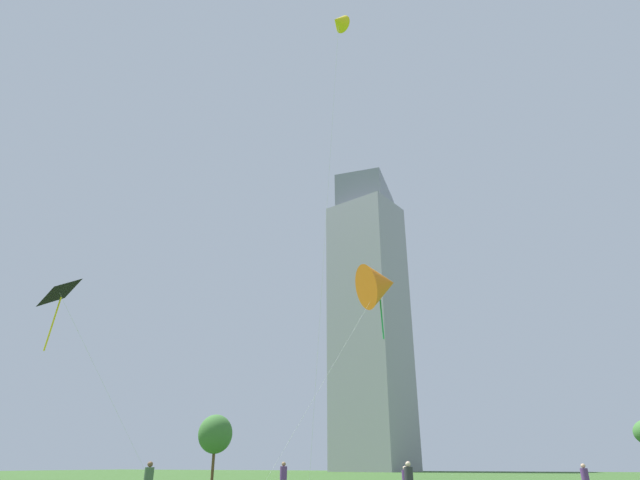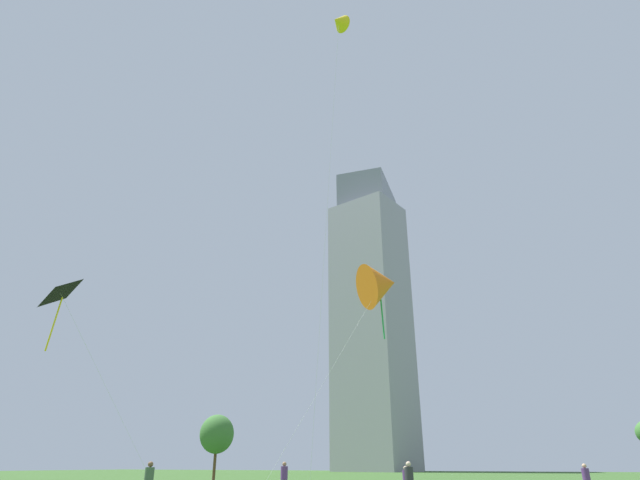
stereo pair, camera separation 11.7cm
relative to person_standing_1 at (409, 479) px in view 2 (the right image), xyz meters
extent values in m
cylinder|color=#2D2D33|center=(0.00, 0.00, 0.19)|extent=(0.42, 0.42, 0.72)
sphere|color=beige|center=(0.00, 0.00, 0.67)|extent=(0.25, 0.25, 0.25)
cylinder|color=#593372|center=(-8.41, 2.92, 0.19)|extent=(0.42, 0.42, 0.72)
sphere|color=#997051|center=(-8.41, 2.92, 0.67)|extent=(0.25, 0.25, 0.25)
cylinder|color=#3F593F|center=(-10.33, -6.25, 0.18)|extent=(0.41, 0.41, 0.72)
sphere|color=brown|center=(-10.33, -6.25, 0.66)|extent=(0.24, 0.24, 0.24)
cylinder|color=#593372|center=(-1.59, 4.75, 0.04)|extent=(0.37, 0.37, 0.63)
sphere|color=beige|center=(-1.59, 4.75, 0.46)|extent=(0.22, 0.22, 0.22)
cylinder|color=#593372|center=(7.62, 7.58, 0.12)|extent=(0.40, 0.40, 0.68)
sphere|color=tan|center=(7.62, 7.58, 0.58)|extent=(0.23, 0.23, 0.23)
cylinder|color=silver|center=(-5.44, 2.50, 5.44)|extent=(5.11, 6.86, 13.04)
cone|color=orange|center=(-2.89, 5.92, 11.96)|extent=(4.28, 4.29, 3.60)
cylinder|color=green|center=(-2.89, 5.92, 9.91)|extent=(0.32, 0.33, 3.49)
cylinder|color=silver|center=(-21.93, 1.69, 5.03)|extent=(0.21, 11.22, 12.23)
pyramid|color=black|center=(-22.05, -3.92, 11.17)|extent=(2.56, 2.55, 1.57)
cylinder|color=yellow|center=(-22.03, -3.91, 9.05)|extent=(0.39, 0.30, 3.58)
cylinder|color=silver|center=(-4.33, 0.00, 13.48)|extent=(4.24, 4.53, 29.12)
cone|color=yellow|center=(-2.22, -2.25, 28.03)|extent=(1.52, 1.43, 1.36)
cylinder|color=brown|center=(-24.69, 18.39, 0.58)|extent=(0.28, 0.28, 3.32)
ellipsoid|color=#3D7033|center=(-24.69, 18.39, 3.40)|extent=(3.33, 3.33, 3.64)
cube|color=#939399|center=(-39.86, 108.18, 35.99)|extent=(21.48, 19.10, 74.15)
cube|color=gray|center=(-43.72, 120.62, 43.28)|extent=(17.59, 26.12, 88.72)
camera|label=1|loc=(7.55, -26.14, 0.66)|focal=28.80mm
camera|label=2|loc=(7.66, -26.09, 0.66)|focal=28.80mm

